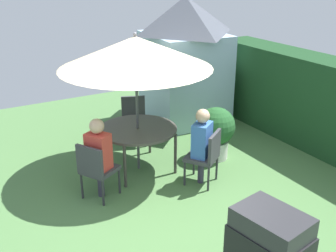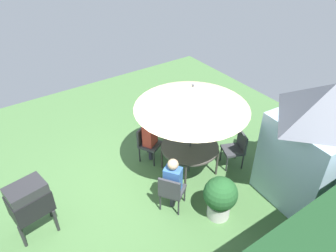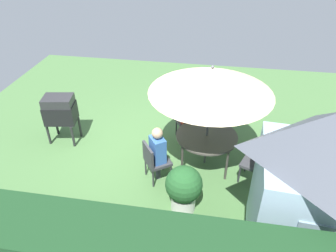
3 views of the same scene
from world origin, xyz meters
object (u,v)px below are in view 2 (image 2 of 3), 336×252
(patio_table, at_px, (190,148))
(patio_umbrella, at_px, (192,97))
(bbq_grill, at_px, (29,200))
(person_in_red, at_px, (150,134))
(person_in_blue, at_px, (173,178))
(chair_toward_hedge, at_px, (236,147))
(garden_shed, at_px, (317,143))
(chair_near_shed, at_px, (147,141))
(chair_far_side, at_px, (171,190))
(potted_plant_by_shed, at_px, (220,197))

(patio_table, height_order, patio_umbrella, patio_umbrella)
(patio_table, distance_m, bbq_grill, 3.47)
(patio_table, relative_size, patio_umbrella, 0.54)
(person_in_red, height_order, person_in_blue, same)
(chair_toward_hedge, bearing_deg, garden_shed, 110.66)
(chair_near_shed, height_order, chair_toward_hedge, same)
(person_in_red, relative_size, person_in_blue, 1.00)
(bbq_grill, distance_m, chair_far_side, 2.67)
(patio_table, bearing_deg, patio_umbrella, 162.65)
(chair_near_shed, distance_m, chair_toward_hedge, 2.15)
(chair_near_shed, bearing_deg, person_in_red, 119.88)
(garden_shed, bearing_deg, patio_table, -49.98)
(bbq_grill, bearing_deg, potted_plant_by_shed, 151.48)
(chair_far_side, height_order, chair_toward_hedge, same)
(chair_toward_hedge, relative_size, person_in_red, 0.71)
(garden_shed, height_order, patio_table, garden_shed)
(patio_table, relative_size, chair_toward_hedge, 1.46)
(patio_umbrella, height_order, bbq_grill, patio_umbrella)
(patio_table, xyz_separation_m, person_in_red, (0.51, -0.89, 0.09))
(chair_toward_hedge, xyz_separation_m, person_in_red, (1.59, -1.33, 0.26))
(patio_table, distance_m, chair_far_side, 1.24)
(patio_umbrella, distance_m, potted_plant_by_shed, 2.06)
(garden_shed, distance_m, patio_umbrella, 2.64)
(chair_far_side, bearing_deg, garden_shed, 154.60)
(bbq_grill, bearing_deg, garden_shed, 155.98)
(person_in_blue, bearing_deg, person_in_red, -105.35)
(bbq_grill, bearing_deg, chair_far_side, 157.50)
(chair_near_shed, xyz_separation_m, person_in_blue, (0.38, 1.62, 0.26))
(bbq_grill, height_order, chair_far_side, bbq_grill)
(patio_table, xyz_separation_m, bbq_grill, (3.45, -0.31, 0.15))
(person_in_blue, bearing_deg, bbq_grill, -20.96)
(bbq_grill, bearing_deg, patio_umbrella, 174.86)
(patio_umbrella, xyz_separation_m, bbq_grill, (3.45, -0.31, -1.18))
(patio_umbrella, bearing_deg, garden_shed, 130.02)
(chair_near_shed, bearing_deg, patio_table, 119.88)
(patio_table, bearing_deg, chair_far_side, 34.88)
(person_in_red, bearing_deg, garden_shed, 127.12)
(patio_table, xyz_separation_m, person_in_blue, (0.94, 0.65, 0.09))
(potted_plant_by_shed, distance_m, person_in_blue, 1.00)
(patio_table, bearing_deg, chair_near_shed, -60.12)
(patio_table, xyz_separation_m, potted_plant_by_shed, (0.32, 1.39, -0.16))
(potted_plant_by_shed, bearing_deg, garden_shed, 163.84)
(bbq_grill, relative_size, person_in_blue, 0.95)
(patio_umbrella, bearing_deg, bbq_grill, -5.14)
(patio_table, height_order, chair_near_shed, chair_near_shed)
(garden_shed, xyz_separation_m, chair_far_side, (2.66, -1.26, -0.85))
(bbq_grill, bearing_deg, person_in_red, -168.81)
(person_in_red, bearing_deg, patio_umbrella, 119.88)
(person_in_red, bearing_deg, chair_toward_hedge, 140.02)
(patio_table, height_order, person_in_red, person_in_red)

